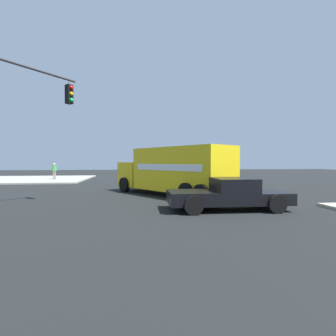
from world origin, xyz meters
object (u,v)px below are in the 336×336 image
at_px(pickup_black, 229,193).
at_px(pedestrian_near_corner, 54,170).
at_px(delivery_truck, 173,171).
at_px(traffic_light_primary, 8,109).

height_order(pickup_black, pedestrian_near_corner, pedestrian_near_corner).
distance_m(delivery_truck, pickup_black, 5.39).
bearing_deg(pedestrian_near_corner, delivery_truck, 38.22).
height_order(traffic_light_primary, pickup_black, traffic_light_primary).
relative_size(delivery_truck, pedestrian_near_corner, 4.76).
distance_m(traffic_light_primary, pedestrian_near_corner, 19.26).
bearing_deg(pickup_black, delivery_truck, -161.00).
xyz_separation_m(pickup_black, pedestrian_near_corner, (-19.19, -12.87, 0.44)).
bearing_deg(traffic_light_primary, pedestrian_near_corner, -168.94).
xyz_separation_m(traffic_light_primary, pickup_black, (0.53, 9.23, -3.54)).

